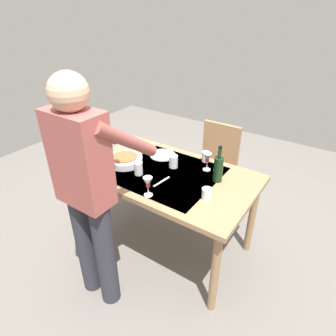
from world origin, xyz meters
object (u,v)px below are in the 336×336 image
object	(u,v)px
serving_bowl_pasta	(125,160)
dinner_plate_near	(163,155)
water_cup_near_right	(138,168)
chair_near	(215,162)
water_cup_far_right	(173,161)
wine_glass_left	(207,159)
wine_glass_right	(148,183)
water_cup_far_left	(207,194)
person_server	(87,188)
water_cup_near_left	(206,157)
dining_table	(168,182)
wine_bottle	(218,168)

from	to	relation	value
serving_bowl_pasta	dinner_plate_near	size ratio (longest dim) A/B	1.30
water_cup_near_right	chair_near	bearing A→B (deg)	-103.97
water_cup_far_right	wine_glass_left	bearing A→B (deg)	-155.45
wine_glass_left	wine_glass_right	size ratio (longest dim) A/B	1.00
wine_glass_left	water_cup_far_left	size ratio (longest dim) A/B	1.74
person_server	wine_glass_left	bearing A→B (deg)	-112.46
chair_near	wine_glass_right	world-z (taller)	wine_glass_right
water_cup_near_right	water_cup_far_right	bearing A→B (deg)	-123.26
water_cup_near_left	water_cup_far_left	xyz separation A→B (m)	(-0.27, 0.49, -0.00)
water_cup_near_right	wine_glass_right	bearing A→B (deg)	142.08
dining_table	wine_glass_right	bearing A→B (deg)	99.36
dining_table	water_cup_near_left	xyz separation A→B (m)	(-0.15, -0.35, 0.13)
water_cup_near_right	person_server	bearing A→B (deg)	94.26
wine_bottle	water_cup_far_right	xyz separation A→B (m)	(0.40, 0.01, -0.06)
wine_glass_right	dinner_plate_near	bearing A→B (deg)	-64.38
wine_bottle	water_cup_near_right	distance (m)	0.63
person_server	dinner_plate_near	xyz separation A→B (m)	(0.07, -0.92, -0.18)
chair_near	dinner_plate_near	distance (m)	0.69
water_cup_near_left	water_cup_far_left	distance (m)	0.56
wine_glass_right	water_cup_far_right	world-z (taller)	wine_glass_right
dining_table	water_cup_near_right	world-z (taller)	water_cup_near_right
dinner_plate_near	water_cup_far_left	bearing A→B (deg)	150.01
person_server	water_cup_far_left	size ratio (longest dim) A/B	19.41
wine_bottle	water_cup_far_left	distance (m)	0.27
person_server	wine_glass_right	size ratio (longest dim) A/B	11.19
water_cup_far_right	dinner_plate_near	world-z (taller)	water_cup_far_right
wine_glass_right	water_cup_near_left	bearing A→B (deg)	-98.16
water_cup_far_left	serving_bowl_pasta	distance (m)	0.83
wine_glass_left	dinner_plate_near	distance (m)	0.46
water_cup_near_right	serving_bowl_pasta	world-z (taller)	water_cup_near_right
person_server	dinner_plate_near	world-z (taller)	person_server
wine_glass_right	water_cup_far_left	distance (m)	0.42
wine_glass_right	water_cup_near_right	bearing A→B (deg)	-37.92
dinner_plate_near	dining_table	bearing A→B (deg)	133.14
dinner_plate_near	chair_near	bearing A→B (deg)	-114.35
water_cup_far_left	water_cup_near_right	bearing A→B (deg)	0.50
wine_glass_left	person_server	bearing A→B (deg)	67.54
water_cup_far_left	serving_bowl_pasta	size ratio (longest dim) A/B	0.29
person_server	wine_glass_right	bearing A→B (deg)	-119.49
chair_near	wine_glass_left	xyz separation A→B (m)	(-0.18, 0.58, 0.35)
dining_table	person_server	xyz separation A→B (m)	(0.15, 0.69, 0.27)
water_cup_near_right	water_cup_far_right	size ratio (longest dim) A/B	1.03
dinner_plate_near	person_server	bearing A→B (deg)	94.16
wine_glass_right	water_cup_far_right	xyz separation A→B (m)	(0.08, -0.44, -0.05)
dining_table	wine_bottle	world-z (taller)	wine_bottle
chair_near	serving_bowl_pasta	xyz separation A→B (m)	(0.45, 0.88, 0.28)
wine_glass_left	water_cup_near_right	xyz separation A→B (m)	(0.42, 0.37, -0.05)
chair_near	wine_glass_left	distance (m)	0.71
water_cup_far_right	chair_near	bearing A→B (deg)	-95.74
water_cup_near_left	water_cup_near_right	xyz separation A→B (m)	(0.34, 0.50, 0.01)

